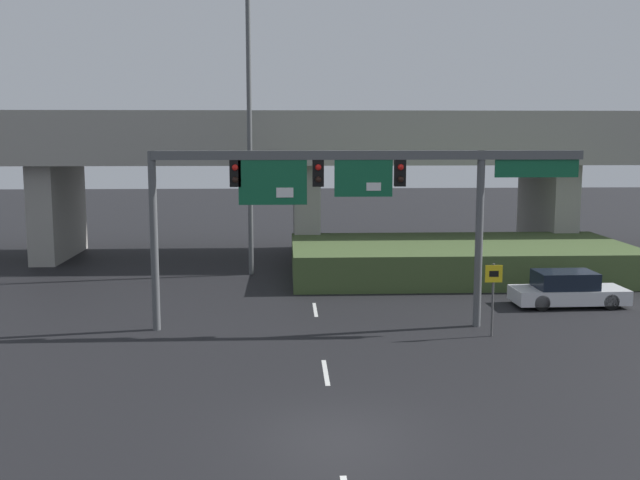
# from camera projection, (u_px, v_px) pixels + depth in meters

# --- Properties ---
(ground_plane) EXTENTS (160.00, 160.00, 0.00)m
(ground_plane) POSITION_uv_depth(u_px,v_px,m) (336.00, 434.00, 17.62)
(ground_plane) COLOR black
(lane_markings) EXTENTS (0.14, 34.33, 0.01)m
(lane_markings) POSITION_uv_depth(u_px,v_px,m) (315.00, 310.00, 30.07)
(lane_markings) COLOR silver
(lane_markings) RESTS_ON ground
(signal_gantry) EXTENTS (15.45, 0.44, 6.43)m
(signal_gantry) POSITION_uv_depth(u_px,v_px,m) (347.00, 185.00, 26.56)
(signal_gantry) COLOR #515456
(signal_gantry) RESTS_ON ground
(speed_limit_sign) EXTENTS (0.60, 0.11, 2.58)m
(speed_limit_sign) POSITION_uv_depth(u_px,v_px,m) (493.00, 289.00, 25.88)
(speed_limit_sign) COLOR #4C4C4C
(speed_limit_sign) RESTS_ON ground
(highway_light_pole_near) EXTENTS (0.70, 0.36, 15.60)m
(highway_light_pole_near) POSITION_uv_depth(u_px,v_px,m) (249.00, 110.00, 36.49)
(highway_light_pole_near) COLOR #515456
(highway_light_pole_near) RESTS_ON ground
(overpass_bridge) EXTENTS (49.84, 8.30, 8.21)m
(overpass_bridge) POSITION_uv_depth(u_px,v_px,m) (306.00, 155.00, 42.66)
(overpass_bridge) COLOR gray
(overpass_bridge) RESTS_ON ground
(grass_embankment) EXTENTS (16.51, 8.16, 1.64)m
(grass_embankment) POSITION_uv_depth(u_px,v_px,m) (459.00, 259.00, 37.16)
(grass_embankment) COLOR #42562D
(grass_embankment) RESTS_ON ground
(parked_sedan_near_right) EXTENTS (4.63, 1.91, 1.44)m
(parked_sedan_near_right) POSITION_uv_depth(u_px,v_px,m) (567.00, 290.00, 30.69)
(parked_sedan_near_right) COLOR silver
(parked_sedan_near_right) RESTS_ON ground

